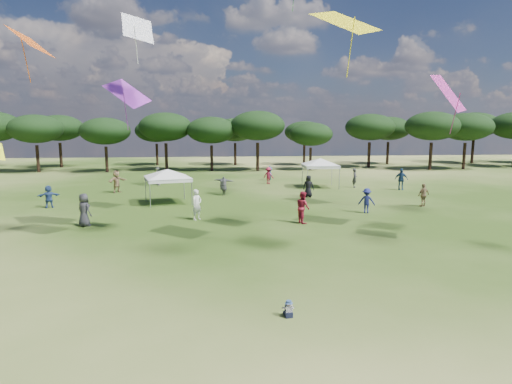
# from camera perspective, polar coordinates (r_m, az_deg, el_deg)

# --- Properties ---
(ground) EXTENTS (140.00, 140.00, 0.00)m
(ground) POSITION_cam_1_polar(r_m,az_deg,el_deg) (11.74, 7.08, -19.85)
(ground) COLOR #334E17
(ground) RESTS_ON ground
(tree_line) EXTENTS (108.78, 17.63, 7.77)m
(tree_line) POSITION_cam_1_polar(r_m,az_deg,el_deg) (57.64, -0.98, 8.56)
(tree_line) COLOR black
(tree_line) RESTS_ON ground
(tent_left) EXTENTS (6.08, 6.08, 2.83)m
(tent_left) POSITION_cam_1_polar(r_m,az_deg,el_deg) (31.84, -11.72, 2.79)
(tent_left) COLOR gray
(tent_left) RESTS_ON ground
(tent_right) EXTENTS (6.18, 6.18, 3.01)m
(tent_right) POSITION_cam_1_polar(r_m,az_deg,el_deg) (39.82, 8.59, 4.30)
(tent_right) COLOR gray
(tent_right) RESTS_ON ground
(toddler) EXTENTS (0.35, 0.38, 0.51)m
(toddler) POSITION_cam_1_polar(r_m,az_deg,el_deg) (13.19, 4.36, -15.34)
(toddler) COLOR black
(toddler) RESTS_ON ground
(festival_crowd) EXTENTS (29.36, 21.58, 1.92)m
(festival_crowd) POSITION_cam_1_polar(r_m,az_deg,el_deg) (34.40, -2.39, 0.82)
(festival_crowd) COLOR maroon
(festival_crowd) RESTS_ON ground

